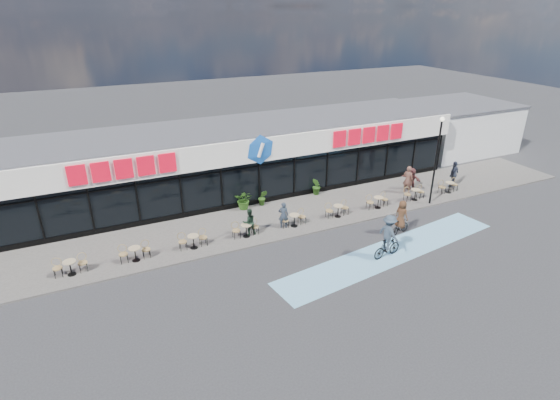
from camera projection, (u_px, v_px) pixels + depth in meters
name	position (u px, v px, depth m)	size (l,w,h in m)	color
ground	(311.00, 255.00, 22.65)	(120.00, 120.00, 0.00)	#28282B
sidewalk	(275.00, 219.00, 26.35)	(44.00, 5.00, 0.10)	#5F5A54
bike_lane	(392.00, 252.00, 22.95)	(14.00, 2.20, 0.01)	#6BA6CA
building	(243.00, 157.00, 29.92)	(30.60, 6.57, 4.75)	black
neighbour_building	(454.00, 126.00, 38.84)	(9.20, 7.20, 4.11)	silver
lamp_post	(437.00, 154.00, 27.03)	(0.28, 0.28, 5.67)	black
bistro_set_0	(70.00, 265.00, 20.72)	(1.54, 0.62, 0.90)	tan
bistro_set_1	(135.00, 252.00, 21.87)	(1.54, 0.62, 0.90)	tan
bistro_set_2	(193.00, 240.00, 23.01)	(1.54, 0.62, 0.90)	tan
bistro_set_3	(246.00, 229.00, 24.16)	(1.54, 0.62, 0.90)	tan
bistro_set_4	(294.00, 218.00, 25.31)	(1.54, 0.62, 0.90)	tan
bistro_set_5	(337.00, 209.00, 26.46)	(1.54, 0.62, 0.90)	tan
bistro_set_6	(377.00, 201.00, 27.61)	(1.54, 0.62, 0.90)	tan
bistro_set_7	(414.00, 193.00, 28.75)	(1.54, 0.62, 0.90)	tan
bistro_set_8	(448.00, 186.00, 29.90)	(1.54, 0.62, 0.90)	tan
potted_plant_left	(263.00, 198.00, 27.92)	(0.57, 0.46, 1.04)	#264B15
potted_plant_mid	(244.00, 200.00, 27.34)	(1.13, 0.98, 1.26)	#274D16
potted_plant_right	(317.00, 186.00, 29.41)	(0.66, 0.54, 1.21)	#234914
patron_left	(283.00, 215.00, 24.97)	(0.58, 0.38, 1.58)	#28313E
patron_right	(249.00, 222.00, 24.19)	(0.76, 0.59, 1.55)	black
pedestrian_a	(412.00, 179.00, 30.22)	(1.45, 0.46, 1.56)	brown
pedestrian_b	(408.00, 180.00, 29.60)	(0.70, 0.46, 1.92)	brown
pedestrian_c	(454.00, 174.00, 30.60)	(1.10, 0.46, 1.88)	#2A3142
cyclist_a	(388.00, 238.00, 22.08)	(1.82, 1.31, 2.35)	black
cyclist_b	(401.00, 220.00, 24.39)	(1.56, 0.89, 2.06)	black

